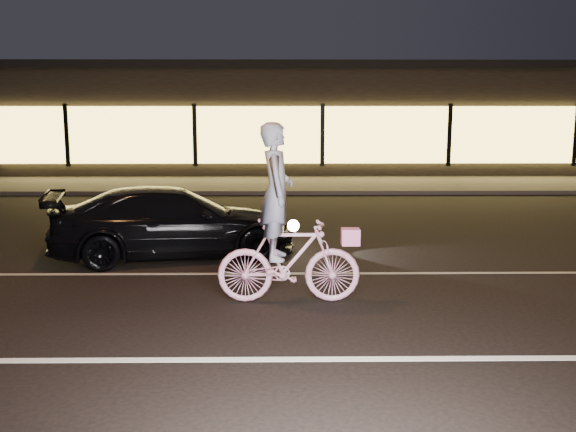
{
  "coord_description": "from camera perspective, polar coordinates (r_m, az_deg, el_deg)",
  "views": [
    {
      "loc": [
        -1.49,
        -7.94,
        2.68
      ],
      "look_at": [
        -1.39,
        0.6,
        1.18
      ],
      "focal_mm": 40.0,
      "sensor_mm": 36.0,
      "label": 1
    }
  ],
  "objects": [
    {
      "name": "sedan",
      "position": [
        11.49,
        -10.11,
        -0.55
      ],
      "size": [
        4.56,
        2.68,
        1.24
      ],
      "rotation": [
        0.0,
        0.0,
        1.8
      ],
      "color": "black",
      "rests_on": "ground"
    },
    {
      "name": "cyclist",
      "position": [
        8.65,
        -0.23,
        -2.14
      ],
      "size": [
        1.94,
        0.67,
        2.45
      ],
      "rotation": [
        0.0,
        0.0,
        1.57
      ],
      "color": "#F04A93",
      "rests_on": "ground"
    },
    {
      "name": "ground",
      "position": [
        8.51,
        9.54,
        -8.56
      ],
      "size": [
        90.0,
        90.0,
        0.0
      ],
      "primitive_type": "plane",
      "color": "black",
      "rests_on": "ground"
    },
    {
      "name": "storefront",
      "position": [
        26.95,
        2.51,
        8.78
      ],
      "size": [
        25.4,
        8.42,
        4.2
      ],
      "color": "black",
      "rests_on": "ground"
    },
    {
      "name": "lane_stripe_near",
      "position": [
        7.13,
        11.71,
        -12.32
      ],
      "size": [
        60.0,
        0.12,
        0.01
      ],
      "primitive_type": "cube",
      "color": "silver",
      "rests_on": "ground"
    },
    {
      "name": "lane_stripe_far",
      "position": [
        10.4,
        7.6,
        -5.07
      ],
      "size": [
        60.0,
        0.1,
        0.01
      ],
      "primitive_type": "cube",
      "color": "gray",
      "rests_on": "ground"
    },
    {
      "name": "sidewalk",
      "position": [
        21.15,
        3.36,
        2.79
      ],
      "size": [
        30.0,
        4.0,
        0.12
      ],
      "primitive_type": "cube",
      "color": "#383533",
      "rests_on": "ground"
    }
  ]
}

